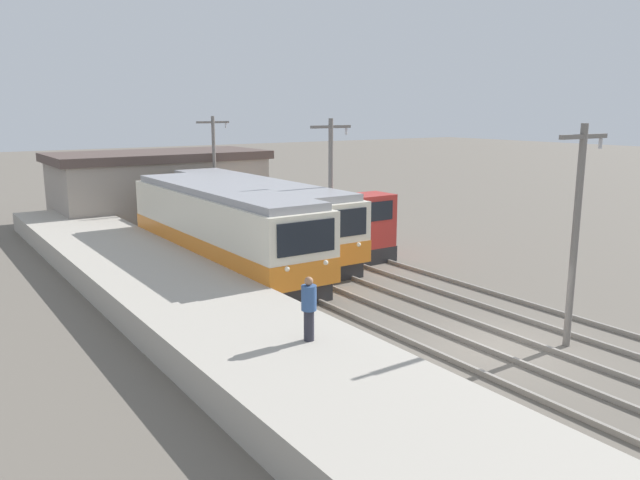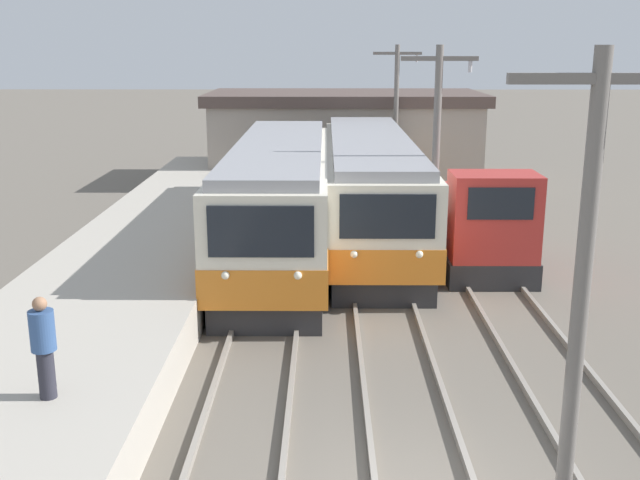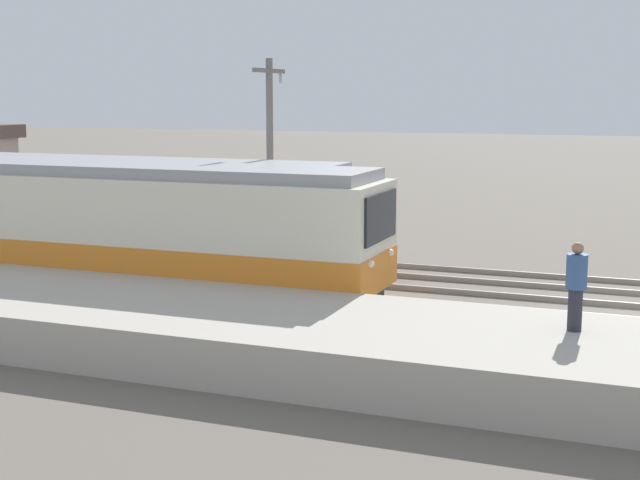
% 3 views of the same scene
% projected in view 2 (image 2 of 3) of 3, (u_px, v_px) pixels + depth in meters
% --- Properties ---
extents(commuter_train_left, '(2.84, 13.26, 3.50)m').
position_uv_depth(commuter_train_left, '(280.00, 205.00, 22.22)').
color(commuter_train_left, '#28282B').
rests_on(commuter_train_left, ground).
extents(commuter_train_center, '(2.84, 14.25, 3.38)m').
position_uv_depth(commuter_train_center, '(370.00, 192.00, 24.43)').
color(commuter_train_center, '#28282B').
rests_on(commuter_train_center, ground).
extents(shunting_locomotive, '(2.40, 4.73, 3.00)m').
position_uv_depth(shunting_locomotive, '(482.00, 228.00, 21.23)').
color(shunting_locomotive, '#28282B').
rests_on(shunting_locomotive, ground).
extents(catenary_mast_near, '(2.00, 0.20, 6.26)m').
position_uv_depth(catenary_mast_near, '(582.00, 297.00, 8.60)').
color(catenary_mast_near, slate).
rests_on(catenary_mast_near, ground).
extents(catenary_mast_mid, '(2.00, 0.20, 6.26)m').
position_uv_depth(catenary_mast_mid, '(436.00, 154.00, 19.93)').
color(catenary_mast_mid, slate).
rests_on(catenary_mast_mid, ground).
extents(catenary_mast_far, '(2.00, 0.20, 6.26)m').
position_uv_depth(catenary_mast_far, '(396.00, 114.00, 31.26)').
color(catenary_mast_far, slate).
rests_on(catenary_mast_far, ground).
extents(person_on_platform, '(0.38, 0.38, 1.64)m').
position_uv_depth(person_on_platform, '(44.00, 344.00, 11.35)').
color(person_on_platform, '#282833').
rests_on(person_on_platform, platform_left).
extents(station_building, '(12.60, 6.30, 4.12)m').
position_uv_depth(station_building, '(345.00, 136.00, 35.09)').
color(station_building, gray).
rests_on(station_building, ground).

